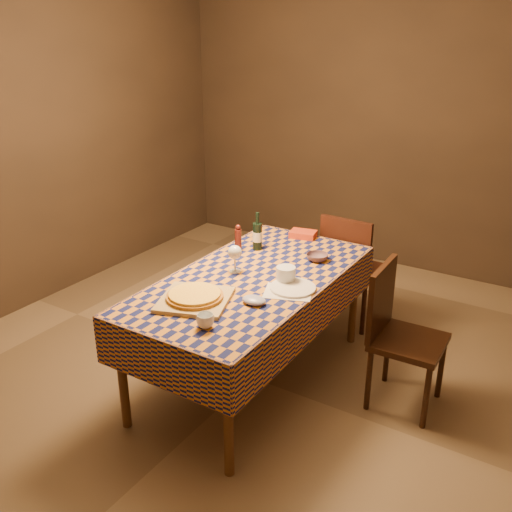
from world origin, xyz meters
name	(u,v)px	position (x,y,z in m)	size (l,w,h in m)	color
room	(252,190)	(0.00, 0.00, 1.35)	(5.00, 5.10, 2.70)	brown
dining_table	(252,288)	(0.00, 0.00, 0.69)	(0.94, 1.84, 0.77)	brown
cutting_board	(195,300)	(-0.10, -0.47, 0.78)	(0.39, 0.39, 0.02)	tan
pizza	(195,295)	(-0.10, -0.47, 0.81)	(0.44, 0.44, 0.03)	#A4651B
pepper_mill	(238,239)	(-0.32, 0.33, 0.86)	(0.06, 0.06, 0.20)	#4B1611
bowl	(317,257)	(0.23, 0.48, 0.79)	(0.15, 0.15, 0.05)	#5A414B
wine_glass	(235,253)	(-0.14, 0.02, 0.90)	(0.09, 0.09, 0.18)	silver
wine_bottle	(257,236)	(-0.23, 0.43, 0.87)	(0.09, 0.09, 0.28)	black
deli_tub	(286,275)	(0.22, 0.05, 0.82)	(0.12, 0.12, 0.10)	silver
takeout_container	(303,234)	(-0.07, 0.83, 0.79)	(0.19, 0.13, 0.05)	#B23517
white_plate	(293,288)	(0.31, -0.02, 0.78)	(0.28, 0.28, 0.02)	silver
tumbler	(205,321)	(0.14, -0.68, 0.81)	(0.10, 0.10, 0.08)	white
flour_patch	(288,292)	(0.31, -0.07, 0.77)	(0.29, 0.22, 0.00)	silver
flour_bag	(254,300)	(0.21, -0.31, 0.79)	(0.15, 0.11, 0.04)	#9096B9
chair_far	(350,264)	(0.23, 1.08, 0.52)	(0.44, 0.44, 0.93)	black
chair_right	(397,328)	(0.89, 0.29, 0.52)	(0.44, 0.43, 0.93)	black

